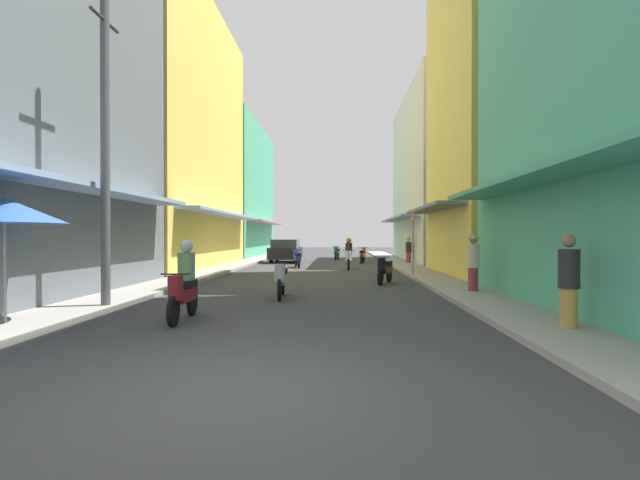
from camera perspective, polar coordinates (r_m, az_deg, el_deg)
ground_plane at (r=22.79m, az=-0.35°, el=-3.70°), size 95.52×95.52×0.00m
sidewalk_left at (r=23.47m, az=-11.75°, el=-3.44°), size 1.54×51.42×0.12m
sidewalk_right at (r=23.04m, az=11.27°, el=-3.51°), size 1.54×51.42×0.12m
building_left_mid at (r=26.76m, az=-18.85°, el=11.70°), size 7.05×13.90×13.77m
building_left_far at (r=40.05m, az=-11.39°, el=5.77°), size 7.05×13.72×10.74m
building_right_mid at (r=22.21m, az=22.81°, el=19.16°), size 7.05×8.10×17.58m
building_right_far at (r=32.50m, az=15.50°, el=7.19°), size 7.05×13.80×10.95m
motorbike_maroon at (r=9.63m, az=-16.14°, el=-5.19°), size 0.55×1.81×1.58m
motorbike_white at (r=23.39m, az=3.49°, el=-1.86°), size 0.55×1.81×1.58m
motorbike_blue at (r=24.92m, az=-2.79°, el=-2.18°), size 0.63×1.79×0.96m
motorbike_silver at (r=12.62m, az=-4.72°, el=-4.75°), size 0.55×1.81×0.96m
motorbike_black at (r=16.45m, az=7.82°, el=-3.54°), size 0.77×1.74×0.96m
motorbike_orange at (r=29.11m, az=5.19°, el=-1.80°), size 0.58×1.80×0.96m
motorbike_green at (r=32.87m, az=2.04°, el=-1.54°), size 0.55×1.81×0.96m
parked_car at (r=29.88m, az=-4.16°, el=-1.29°), size 1.80×4.12×1.45m
pedestrian_far at (r=13.88m, az=18.03°, el=-2.34°), size 0.44×0.44×1.74m
pedestrian_crossing at (r=27.73m, az=10.67°, el=-1.06°), size 0.44×0.44×1.63m
pedestrian_foreground at (r=8.95m, az=27.87°, el=-4.77°), size 0.34×0.34×1.68m
vendor_umbrella at (r=10.04m, az=-33.84°, el=2.96°), size 2.08×2.08×2.33m
utility_pole at (r=11.67m, az=-24.54°, el=10.01°), size 0.20×1.20×7.03m
street_sign_no_entry at (r=19.19m, az=11.17°, el=0.65°), size 0.07×0.60×2.65m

